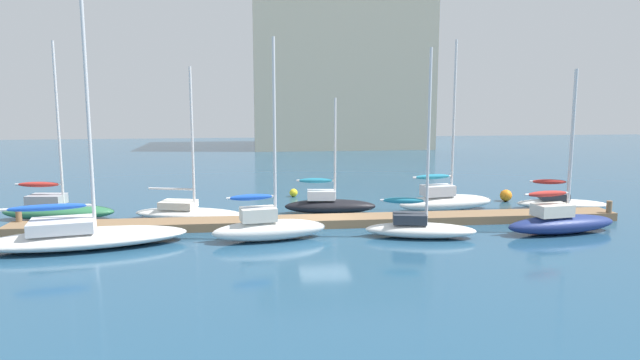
{
  "coord_description": "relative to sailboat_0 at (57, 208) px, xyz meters",
  "views": [
    {
      "loc": [
        -3.48,
        -27.51,
        6.46
      ],
      "look_at": [
        0.0,
        2.0,
        2.0
      ],
      "focal_mm": 31.79,
      "sensor_mm": 36.0,
      "label": 1
    }
  ],
  "objects": [
    {
      "name": "ground_plane",
      "position": [
        13.79,
        -2.99,
        -0.58
      ],
      "size": [
        120.0,
        120.0,
        0.0
      ],
      "primitive_type": "plane",
      "color": "navy"
    },
    {
      "name": "sailboat_5",
      "position": [
        17.76,
        -5.93,
        -0.05
      ],
      "size": [
        5.24,
        2.53,
        8.53
      ],
      "rotation": [
        0.0,
        0.0,
        -0.21
      ],
      "color": "white",
      "rests_on": "ground_plane"
    },
    {
      "name": "sailboat_8",
      "position": [
        27.75,
        -0.51,
        -0.11
      ],
      "size": [
        5.31,
        2.58,
        7.88
      ],
      "rotation": [
        0.0,
        0.0,
        -0.22
      ],
      "color": "white",
      "rests_on": "ground_plane"
    },
    {
      "name": "harbor_building_distant",
      "position": [
        21.18,
        41.38,
        9.17
      ],
      "size": [
        21.39,
        13.51,
        19.52
      ],
      "primitive_type": "cube",
      "color": "#BCB299",
      "rests_on": "ground_plane"
    },
    {
      "name": "sailboat_7",
      "position": [
        24.61,
        -5.95,
        0.02
      ],
      "size": [
        5.85,
        2.37,
        7.65
      ],
      "rotation": [
        0.0,
        0.0,
        0.15
      ],
      "color": "navy",
      "rests_on": "ground_plane"
    },
    {
      "name": "dock_piling_far_end",
      "position": [
        28.56,
        -3.69,
        -0.06
      ],
      "size": [
        0.28,
        0.28,
        1.05
      ],
      "primitive_type": "cylinder",
      "color": "#846647",
      "rests_on": "ground_plane"
    },
    {
      "name": "sailboat_6",
      "position": [
        20.98,
        -0.2,
        0.06
      ],
      "size": [
        5.9,
        2.54,
        9.45
      ],
      "rotation": [
        0.0,
        0.0,
        0.17
      ],
      "color": "white",
      "rests_on": "ground_plane"
    },
    {
      "name": "dock_pier",
      "position": [
        13.79,
        -2.99,
        -0.38
      ],
      "size": [
        30.36,
        1.69,
        0.42
      ],
      "primitive_type": "cube",
      "color": "#846647",
      "rests_on": "ground_plane"
    },
    {
      "name": "mooring_buoy_yellow",
      "position": [
        12.81,
        5.26,
        -0.33
      ],
      "size": [
        0.52,
        0.52,
        0.52
      ],
      "primitive_type": "sphere",
      "color": "yellow",
      "rests_on": "ground_plane"
    },
    {
      "name": "sailboat_3",
      "position": [
        10.9,
        -5.62,
        0.08
      ],
      "size": [
        5.35,
        2.37,
        8.95
      ],
      "rotation": [
        0.0,
        0.0,
        0.17
      ],
      "color": "white",
      "rests_on": "ground_plane"
    },
    {
      "name": "sailboat_1",
      "position": [
        2.94,
        -5.9,
        -0.04
      ],
      "size": [
        8.91,
        4.35,
        10.63
      ],
      "rotation": [
        0.0,
        0.0,
        0.2
      ],
      "color": "white",
      "rests_on": "ground_plane"
    },
    {
      "name": "mooring_buoy_orange",
      "position": [
        25.67,
        2.15,
        -0.22
      ],
      "size": [
        0.73,
        0.73,
        0.73
      ],
      "primitive_type": "sphere",
      "color": "orange",
      "rests_on": "ground_plane"
    },
    {
      "name": "sailboat_2",
      "position": [
        6.83,
        -0.76,
        -0.16
      ],
      "size": [
        6.16,
        3.23,
        7.91
      ],
      "rotation": [
        0.0,
        0.0,
        -0.25
      ],
      "color": "white",
      "rests_on": "ground_plane"
    },
    {
      "name": "sailboat_4",
      "position": [
        14.38,
        -0.15,
        -0.03
      ],
      "size": [
        5.13,
        1.84,
        6.33
      ],
      "rotation": [
        0.0,
        0.0,
        -0.09
      ],
      "color": "black",
      "rests_on": "ground_plane"
    },
    {
      "name": "sailboat_0",
      "position": [
        0.0,
        0.0,
        0.0
      ],
      "size": [
        5.97,
        2.38,
        9.17
      ],
      "rotation": [
        0.0,
        0.0,
        -0.1
      ],
      "color": "#2D7047",
      "rests_on": "ground_plane"
    },
    {
      "name": "dock_piling_near_end",
      "position": [
        -0.99,
        -2.3,
        -0.06
      ],
      "size": [
        0.28,
        0.28,
        1.05
      ],
      "primitive_type": "cylinder",
      "color": "#846647",
      "rests_on": "ground_plane"
    }
  ]
}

